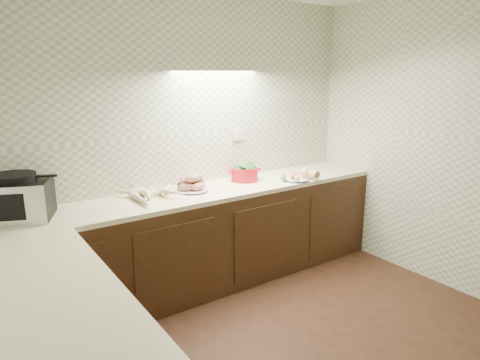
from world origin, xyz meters
TOP-DOWN VIEW (x-y plane):
  - room at (0.00, 0.00)m, footprint 3.60×3.60m
  - counter at (-0.68, 0.68)m, footprint 3.60×3.60m
  - toaster_oven at (-1.47, 1.60)m, footprint 0.56×0.50m
  - parsnip_pile at (-0.42, 1.53)m, footprint 0.45×0.39m
  - sweet_potato_plate at (-0.10, 1.54)m, footprint 0.27×0.26m
  - onion_bowl at (-0.12, 1.66)m, footprint 0.14×0.14m
  - dutch_oven at (0.50, 1.61)m, footprint 0.33×0.29m
  - veg_plate at (0.96, 1.32)m, footprint 0.36×0.25m

SIDE VIEW (x-z plane):
  - counter at x=-0.68m, z-range 0.00..0.90m
  - parsnip_pile at x=-0.42m, z-range 0.89..0.98m
  - onion_bowl at x=-0.12m, z-range 0.89..1.00m
  - veg_plate at x=0.96m, z-range 0.88..1.00m
  - sweet_potato_plate at x=-0.10m, z-range 0.88..1.04m
  - dutch_oven at x=0.50m, z-range 0.90..1.08m
  - toaster_oven at x=-1.47m, z-range 0.89..1.22m
  - room at x=0.00m, z-range 0.33..2.93m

